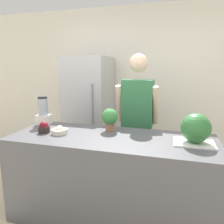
% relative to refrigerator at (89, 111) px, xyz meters
% --- Properties ---
extents(wall_back, '(8.00, 0.06, 2.60)m').
position_rel_refrigerator_xyz_m(wall_back, '(0.76, 0.42, 0.41)').
color(wall_back, white).
rests_on(wall_back, ground_plane).
extents(counter_island, '(2.09, 0.79, 0.92)m').
position_rel_refrigerator_xyz_m(counter_island, '(0.76, -1.30, -0.43)').
color(counter_island, '#4C4C51').
rests_on(counter_island, ground_plane).
extents(refrigerator, '(0.68, 0.77, 1.77)m').
position_rel_refrigerator_xyz_m(refrigerator, '(0.00, 0.00, 0.00)').
color(refrigerator, '#B7B7BC').
rests_on(refrigerator, ground_plane).
extents(person, '(0.53, 0.28, 1.78)m').
position_rel_refrigerator_xyz_m(person, '(0.91, -0.60, 0.04)').
color(person, gray).
rests_on(person, ground_plane).
extents(cutting_board, '(0.36, 0.27, 0.01)m').
position_rel_refrigerator_xyz_m(cutting_board, '(1.56, -1.29, 0.04)').
color(cutting_board, white).
rests_on(cutting_board, counter_island).
extents(watermelon, '(0.27, 0.27, 0.27)m').
position_rel_refrigerator_xyz_m(watermelon, '(1.57, -1.28, 0.18)').
color(watermelon, '#2D6B33').
rests_on(watermelon, cutting_board).
extents(bowl_cherries, '(0.12, 0.12, 0.12)m').
position_rel_refrigerator_xyz_m(bowl_cherries, '(0.02, -1.36, 0.08)').
color(bowl_cherries, '#2D231E').
rests_on(bowl_cherries, counter_island).
extents(bowl_cream, '(0.17, 0.17, 0.09)m').
position_rel_refrigerator_xyz_m(bowl_cream, '(0.21, -1.36, 0.06)').
color(bowl_cream, beige).
rests_on(bowl_cream, counter_island).
extents(blender, '(0.15, 0.15, 0.35)m').
position_rel_refrigerator_xyz_m(blender, '(-0.17, -1.06, 0.18)').
color(blender, silver).
rests_on(blender, counter_island).
extents(potted_plant, '(0.18, 0.18, 0.25)m').
position_rel_refrigerator_xyz_m(potted_plant, '(0.68, -1.09, 0.17)').
color(potted_plant, '#996647').
rests_on(potted_plant, counter_island).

